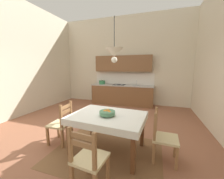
% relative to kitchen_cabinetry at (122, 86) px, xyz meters
% --- Properties ---
extents(ground_plane, '(6.42, 6.98, 0.10)m').
position_rel_kitchen_cabinetry_xyz_m(ground_plane, '(-0.03, -2.92, -0.91)').
color(ground_plane, '#935B42').
extents(wall_back, '(6.42, 0.12, 3.95)m').
position_rel_kitchen_cabinetry_xyz_m(wall_back, '(-0.03, 0.33, 1.12)').
color(wall_back, beige).
rests_on(wall_back, ground_plane).
extents(wall_left, '(0.12, 6.98, 3.95)m').
position_rel_kitchen_cabinetry_xyz_m(wall_left, '(-3.00, -2.92, 1.12)').
color(wall_left, beige).
rests_on(wall_left, ground_plane).
extents(area_rug, '(2.10, 1.60, 0.01)m').
position_rel_kitchen_cabinetry_xyz_m(area_rug, '(0.60, -3.65, -0.85)').
color(area_rug, brown).
rests_on(area_rug, ground_plane).
extents(kitchen_cabinetry, '(2.79, 0.63, 2.20)m').
position_rel_kitchen_cabinetry_xyz_m(kitchen_cabinetry, '(0.00, 0.00, 0.00)').
color(kitchen_cabinetry, brown).
rests_on(kitchen_cabinetry, ground_plane).
extents(dining_table, '(1.49, 1.12, 0.75)m').
position_rel_kitchen_cabinetry_xyz_m(dining_table, '(0.60, -3.55, -0.22)').
color(dining_table, brown).
rests_on(dining_table, ground_plane).
extents(dining_chair_tv_side, '(0.44, 0.44, 0.93)m').
position_rel_kitchen_cabinetry_xyz_m(dining_chair_tv_side, '(-0.47, -3.61, -0.41)').
color(dining_chair_tv_side, '#D1BC89').
rests_on(dining_chair_tv_side, ground_plane).
extents(dining_chair_camera_side, '(0.46, 0.46, 0.93)m').
position_rel_kitchen_cabinetry_xyz_m(dining_chair_camera_side, '(0.66, -4.46, -0.41)').
color(dining_chair_camera_side, '#D1BC89').
rests_on(dining_chair_camera_side, ground_plane).
extents(dining_chair_window_side, '(0.44, 0.44, 0.93)m').
position_rel_kitchen_cabinetry_xyz_m(dining_chair_window_side, '(1.63, -3.52, -0.41)').
color(dining_chair_window_side, '#D1BC89').
rests_on(dining_chair_window_side, ground_plane).
extents(fruit_bowl, '(0.30, 0.30, 0.12)m').
position_rel_kitchen_cabinetry_xyz_m(fruit_bowl, '(0.61, -3.61, -0.04)').
color(fruit_bowl, '#4C7F5B').
rests_on(fruit_bowl, dining_table).
extents(pendant_lamp, '(0.32, 0.32, 0.80)m').
position_rel_kitchen_cabinetry_xyz_m(pendant_lamp, '(0.72, -3.53, 1.08)').
color(pendant_lamp, black).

